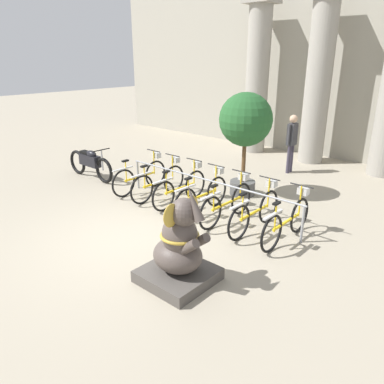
{
  "coord_description": "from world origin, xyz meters",
  "views": [
    {
      "loc": [
        5.15,
        -4.26,
        3.38
      ],
      "look_at": [
        0.84,
        0.62,
        1.0
      ],
      "focal_mm": 35.0,
      "sensor_mm": 36.0,
      "label": 1
    }
  ],
  "objects_px": {
    "bicycle_6": "(287,221)",
    "bicycle_5": "(255,211)",
    "bicycle_1": "(159,182)",
    "elephant_statue": "(179,250)",
    "bicycle_4": "(227,203)",
    "bicycle_0": "(141,176)",
    "person_pedestrian": "(292,138)",
    "potted_tree": "(245,124)",
    "bicycle_2": "(181,188)",
    "bicycle_3": "(203,195)",
    "motorcycle": "(90,163)"
  },
  "relations": [
    {
      "from": "potted_tree",
      "to": "bicycle_0",
      "type": "bearing_deg",
      "value": -143.64
    },
    {
      "from": "bicycle_1",
      "to": "elephant_statue",
      "type": "xyz_separation_m",
      "value": [
        2.94,
        -2.39,
        0.14
      ]
    },
    {
      "from": "potted_tree",
      "to": "bicycle_1",
      "type": "bearing_deg",
      "value": -132.08
    },
    {
      "from": "elephant_statue",
      "to": "bicycle_4",
      "type": "bearing_deg",
      "value": 109.16
    },
    {
      "from": "bicycle_1",
      "to": "motorcycle",
      "type": "height_order",
      "value": "bicycle_1"
    },
    {
      "from": "bicycle_3",
      "to": "bicycle_6",
      "type": "bearing_deg",
      "value": -0.29
    },
    {
      "from": "elephant_statue",
      "to": "motorcycle",
      "type": "distance_m",
      "value": 5.98
    },
    {
      "from": "bicycle_4",
      "to": "bicycle_5",
      "type": "bearing_deg",
      "value": -0.46
    },
    {
      "from": "elephant_statue",
      "to": "person_pedestrian",
      "type": "xyz_separation_m",
      "value": [
        -1.54,
        6.52,
        0.49
      ]
    },
    {
      "from": "bicycle_1",
      "to": "bicycle_4",
      "type": "relative_size",
      "value": 1.0
    },
    {
      "from": "bicycle_6",
      "to": "potted_tree",
      "type": "distance_m",
      "value": 2.98
    },
    {
      "from": "bicycle_1",
      "to": "bicycle_6",
      "type": "height_order",
      "value": "same"
    },
    {
      "from": "bicycle_0",
      "to": "bicycle_3",
      "type": "height_order",
      "value": "same"
    },
    {
      "from": "bicycle_0",
      "to": "person_pedestrian",
      "type": "relative_size",
      "value": 1.04
    },
    {
      "from": "bicycle_6",
      "to": "bicycle_5",
      "type": "bearing_deg",
      "value": -179.48
    },
    {
      "from": "bicycle_1",
      "to": "person_pedestrian",
      "type": "relative_size",
      "value": 1.04
    },
    {
      "from": "bicycle_1",
      "to": "elephant_statue",
      "type": "distance_m",
      "value": 3.79
    },
    {
      "from": "bicycle_2",
      "to": "potted_tree",
      "type": "relative_size",
      "value": 0.71
    },
    {
      "from": "bicycle_2",
      "to": "potted_tree",
      "type": "xyz_separation_m",
      "value": [
        0.72,
        1.55,
        1.39
      ]
    },
    {
      "from": "bicycle_2",
      "to": "bicycle_6",
      "type": "relative_size",
      "value": 1.0
    },
    {
      "from": "bicycle_1",
      "to": "potted_tree",
      "type": "bearing_deg",
      "value": 47.92
    },
    {
      "from": "bicycle_6",
      "to": "elephant_statue",
      "type": "height_order",
      "value": "elephant_statue"
    },
    {
      "from": "bicycle_0",
      "to": "motorcycle",
      "type": "xyz_separation_m",
      "value": [
        -1.93,
        -0.24,
        0.05
      ]
    },
    {
      "from": "bicycle_1",
      "to": "potted_tree",
      "type": "xyz_separation_m",
      "value": [
        1.42,
        1.58,
        1.39
      ]
    },
    {
      "from": "bicycle_4",
      "to": "bicycle_5",
      "type": "relative_size",
      "value": 1.0
    },
    {
      "from": "bicycle_2",
      "to": "elephant_statue",
      "type": "bearing_deg",
      "value": -47.29
    },
    {
      "from": "bicycle_4",
      "to": "potted_tree",
      "type": "distance_m",
      "value": 2.23
    },
    {
      "from": "bicycle_0",
      "to": "bicycle_6",
      "type": "xyz_separation_m",
      "value": [
        4.23,
        -0.03,
        0.0
      ]
    },
    {
      "from": "motorcycle",
      "to": "bicycle_5",
      "type": "bearing_deg",
      "value": 2.2
    },
    {
      "from": "bicycle_3",
      "to": "motorcycle",
      "type": "xyz_separation_m",
      "value": [
        -4.04,
        -0.23,
        0.05
      ]
    },
    {
      "from": "bicycle_2",
      "to": "bicycle_5",
      "type": "relative_size",
      "value": 1.0
    },
    {
      "from": "bicycle_6",
      "to": "bicycle_2",
      "type": "bearing_deg",
      "value": 179.0
    },
    {
      "from": "bicycle_5",
      "to": "elephant_statue",
      "type": "height_order",
      "value": "elephant_statue"
    },
    {
      "from": "bicycle_2",
      "to": "elephant_statue",
      "type": "xyz_separation_m",
      "value": [
        2.24,
        -2.42,
        0.14
      ]
    },
    {
      "from": "bicycle_0",
      "to": "bicycle_1",
      "type": "height_order",
      "value": "same"
    },
    {
      "from": "person_pedestrian",
      "to": "bicycle_5",
      "type": "bearing_deg",
      "value": -71.18
    },
    {
      "from": "bicycle_5",
      "to": "bicycle_6",
      "type": "relative_size",
      "value": 1.0
    },
    {
      "from": "bicycle_4",
      "to": "bicycle_5",
      "type": "xyz_separation_m",
      "value": [
        0.71,
        -0.01,
        0.0
      ]
    },
    {
      "from": "bicycle_5",
      "to": "person_pedestrian",
      "type": "distance_m",
      "value": 4.44
    },
    {
      "from": "bicycle_1",
      "to": "bicycle_6",
      "type": "xyz_separation_m",
      "value": [
        3.53,
        -0.02,
        0.0
      ]
    },
    {
      "from": "bicycle_4",
      "to": "motorcycle",
      "type": "xyz_separation_m",
      "value": [
        -4.75,
        -0.21,
        0.05
      ]
    },
    {
      "from": "bicycle_0",
      "to": "potted_tree",
      "type": "bearing_deg",
      "value": 36.36
    },
    {
      "from": "bicycle_5",
      "to": "potted_tree",
      "type": "bearing_deg",
      "value": 131.11
    },
    {
      "from": "bicycle_1",
      "to": "bicycle_3",
      "type": "distance_m",
      "value": 1.41
    },
    {
      "from": "person_pedestrian",
      "to": "potted_tree",
      "type": "distance_m",
      "value": 2.67
    },
    {
      "from": "bicycle_0",
      "to": "bicycle_4",
      "type": "bearing_deg",
      "value": -0.57
    },
    {
      "from": "bicycle_1",
      "to": "motorcycle",
      "type": "distance_m",
      "value": 2.64
    },
    {
      "from": "bicycle_0",
      "to": "elephant_statue",
      "type": "bearing_deg",
      "value": -33.35
    },
    {
      "from": "bicycle_6",
      "to": "person_pedestrian",
      "type": "xyz_separation_m",
      "value": [
        -2.12,
        4.15,
        0.64
      ]
    },
    {
      "from": "bicycle_2",
      "to": "elephant_statue",
      "type": "distance_m",
      "value": 3.3
    }
  ]
}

